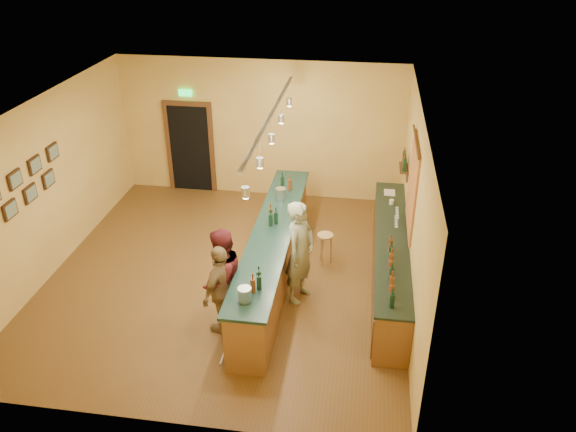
# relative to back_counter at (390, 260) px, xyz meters

# --- Properties ---
(floor) EXTENTS (7.00, 7.00, 0.00)m
(floor) POSITION_rel_back_counter_xyz_m (-2.97, -0.18, -0.49)
(floor) COLOR brown
(floor) RESTS_ON ground
(ceiling) EXTENTS (6.50, 7.00, 0.02)m
(ceiling) POSITION_rel_back_counter_xyz_m (-2.97, -0.18, 2.71)
(ceiling) COLOR silver
(ceiling) RESTS_ON wall_back
(wall_back) EXTENTS (6.50, 0.02, 3.20)m
(wall_back) POSITION_rel_back_counter_xyz_m (-2.97, 3.32, 1.11)
(wall_back) COLOR gold
(wall_back) RESTS_ON floor
(wall_front) EXTENTS (6.50, 0.02, 3.20)m
(wall_front) POSITION_rel_back_counter_xyz_m (-2.97, -3.68, 1.11)
(wall_front) COLOR gold
(wall_front) RESTS_ON floor
(wall_left) EXTENTS (0.02, 7.00, 3.20)m
(wall_left) POSITION_rel_back_counter_xyz_m (-6.22, -0.18, 1.11)
(wall_left) COLOR gold
(wall_left) RESTS_ON floor
(wall_right) EXTENTS (0.02, 7.00, 3.20)m
(wall_right) POSITION_rel_back_counter_xyz_m (0.28, -0.18, 1.11)
(wall_right) COLOR gold
(wall_right) RESTS_ON floor
(doorway) EXTENTS (1.15, 0.09, 2.48)m
(doorway) POSITION_rel_back_counter_xyz_m (-4.67, 3.30, 0.64)
(doorway) COLOR black
(doorway) RESTS_ON wall_back
(tapestry) EXTENTS (0.03, 1.40, 1.60)m
(tapestry) POSITION_rel_back_counter_xyz_m (0.26, 0.22, 1.36)
(tapestry) COLOR #A73F21
(tapestry) RESTS_ON wall_right
(bottle_shelf) EXTENTS (0.17, 0.55, 0.54)m
(bottle_shelf) POSITION_rel_back_counter_xyz_m (0.20, 1.72, 1.18)
(bottle_shelf) COLOR #472615
(bottle_shelf) RESTS_ON wall_right
(picture_grid) EXTENTS (0.06, 2.20, 0.70)m
(picture_grid) POSITION_rel_back_counter_xyz_m (-6.18, -0.93, 1.46)
(picture_grid) COLOR #382111
(picture_grid) RESTS_ON wall_left
(back_counter) EXTENTS (0.60, 4.55, 1.27)m
(back_counter) POSITION_rel_back_counter_xyz_m (0.00, 0.00, 0.00)
(back_counter) COLOR brown
(back_counter) RESTS_ON floor
(tasting_bar) EXTENTS (0.74, 5.10, 1.38)m
(tasting_bar) POSITION_rel_back_counter_xyz_m (-2.10, -0.18, 0.12)
(tasting_bar) COLOR brown
(tasting_bar) RESTS_ON floor
(pendant_track) EXTENTS (0.11, 4.60, 0.50)m
(pendant_track) POSITION_rel_back_counter_xyz_m (-2.10, -0.18, 2.50)
(pendant_track) COLOR silver
(pendant_track) RESTS_ON ceiling
(bartender) EXTENTS (0.67, 0.80, 1.86)m
(bartender) POSITION_rel_back_counter_xyz_m (-1.55, -0.68, 0.44)
(bartender) COLOR gray
(bartender) RESTS_ON floor
(customer_a) EXTENTS (0.91, 1.02, 1.73)m
(customer_a) POSITION_rel_back_counter_xyz_m (-2.69, -1.53, 0.38)
(customer_a) COLOR #59191E
(customer_a) RESTS_ON floor
(customer_b) EXTENTS (0.70, 0.99, 1.56)m
(customer_b) POSITION_rel_back_counter_xyz_m (-2.65, -1.68, 0.29)
(customer_b) COLOR #997A51
(customer_b) RESTS_ON floor
(bar_stool) EXTENTS (0.31, 0.31, 0.63)m
(bar_stool) POSITION_rel_back_counter_xyz_m (-1.21, 0.47, -0.00)
(bar_stool) COLOR #9E7847
(bar_stool) RESTS_ON floor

